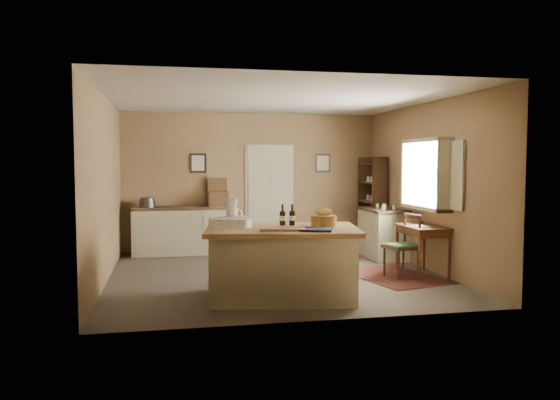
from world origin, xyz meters
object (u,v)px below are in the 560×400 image
Objects in this scene: sideboard at (184,229)px; shelving_unit at (374,204)px; writing_desk at (423,232)px; work_island at (281,261)px; right_cabinet at (383,233)px; desk_chair at (401,247)px.

shelving_unit is (3.69, -0.27, 0.44)m from sideboard.
work_island is at bearing -158.63° from writing_desk.
sideboard is at bearing 142.81° from writing_desk.
right_cabinet is (2.40, 2.53, -0.02)m from work_island.
desk_chair reaches higher than writing_desk.
work_island is at bearing -133.44° from right_cabinet.
writing_desk is (2.40, 0.94, 0.19)m from work_island.
shelving_unit is (0.53, 2.50, 0.45)m from desk_chair.
sideboard reaches higher than writing_desk.
shelving_unit reaches higher than work_island.
desk_chair is (-0.38, -0.08, -0.20)m from writing_desk.
shelving_unit reaches higher than sideboard.
right_cabinet is at bearing 56.14° from work_island.
work_island is at bearing -170.08° from desk_chair.
sideboard is at bearing 117.13° from work_island.
right_cabinet reaches higher than writing_desk.
right_cabinet is at bearing 64.04° from desk_chair.
work_island is at bearing -127.16° from shelving_unit.
work_island is 2.19m from desk_chair.
work_island is 1.89× the size of right_cabinet.
desk_chair is (2.02, 0.86, -0.01)m from work_island.
shelving_unit reaches higher than right_cabinet.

